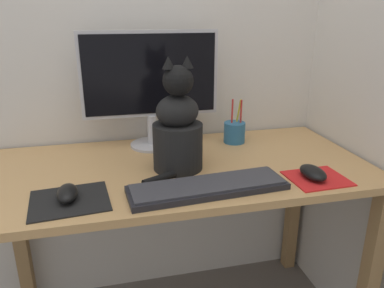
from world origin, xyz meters
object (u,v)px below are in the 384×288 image
object	(u,v)px
cat	(178,129)
pen_cup	(234,132)
keyboard	(208,187)
monitor	(151,82)
computer_mouse_right	(313,172)
computer_mouse_left	(67,193)

from	to	relation	value
cat	pen_cup	bearing A→B (deg)	32.15
pen_cup	keyboard	bearing A→B (deg)	-119.21
cat	keyboard	bearing A→B (deg)	-79.45
monitor	computer_mouse_right	bearing A→B (deg)	-43.30
keyboard	computer_mouse_left	world-z (taller)	computer_mouse_left
monitor	computer_mouse_right	distance (m)	0.65
computer_mouse_left	cat	size ratio (longest dim) A/B	0.28
monitor	computer_mouse_left	world-z (taller)	monitor
computer_mouse_right	cat	size ratio (longest dim) A/B	0.31
monitor	cat	size ratio (longest dim) A/B	1.37
computer_mouse_left	monitor	bearing A→B (deg)	53.56
computer_mouse_left	keyboard	bearing A→B (deg)	-4.42
computer_mouse_left	cat	xyz separation A→B (m)	(0.34, 0.15, 0.11)
computer_mouse_right	monitor	bearing A→B (deg)	136.70
computer_mouse_right	computer_mouse_left	bearing A→B (deg)	177.85
monitor	cat	world-z (taller)	monitor
keyboard	pen_cup	world-z (taller)	pen_cup
monitor	cat	distance (m)	0.27
keyboard	cat	world-z (taller)	cat
computer_mouse_right	pen_cup	xyz separation A→B (m)	(-0.12, 0.38, 0.02)
pen_cup	monitor	bearing A→B (deg)	174.51
computer_mouse_left	computer_mouse_right	world-z (taller)	computer_mouse_left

